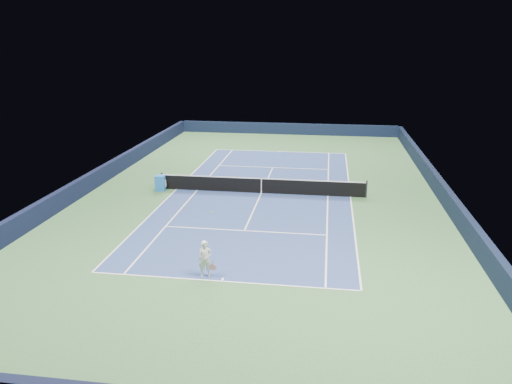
# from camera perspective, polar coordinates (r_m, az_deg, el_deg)

# --- Properties ---
(ground) EXTENTS (40.00, 40.00, 0.00)m
(ground) POSITION_cam_1_polar(r_m,az_deg,el_deg) (31.12, 0.62, -0.12)
(ground) COLOR #345C32
(ground) RESTS_ON ground
(wall_far) EXTENTS (22.00, 0.35, 1.10)m
(wall_far) POSITION_cam_1_polar(r_m,az_deg,el_deg) (50.18, 3.66, 7.22)
(wall_far) COLOR black
(wall_far) RESTS_ON ground
(wall_right) EXTENTS (0.35, 40.00, 1.10)m
(wall_right) POSITION_cam_1_polar(r_m,az_deg,el_deg) (31.47, 20.55, -0.01)
(wall_right) COLOR black
(wall_right) RESTS_ON ground
(wall_left) EXTENTS (0.35, 40.00, 1.10)m
(wall_left) POSITION_cam_1_polar(r_m,az_deg,el_deg) (34.07, -17.74, 1.55)
(wall_left) COLOR black
(wall_left) RESTS_ON ground
(court_surface) EXTENTS (10.97, 23.77, 0.01)m
(court_surface) POSITION_cam_1_polar(r_m,az_deg,el_deg) (31.12, 0.62, -0.11)
(court_surface) COLOR navy
(court_surface) RESTS_ON ground
(baseline_far) EXTENTS (10.97, 0.08, 0.00)m
(baseline_far) POSITION_cam_1_polar(r_m,az_deg,el_deg) (42.53, 2.76, 4.65)
(baseline_far) COLOR white
(baseline_far) RESTS_ON ground
(baseline_near) EXTENTS (10.97, 0.08, 0.00)m
(baseline_near) POSITION_cam_1_polar(r_m,az_deg,el_deg) (20.25, -3.95, -10.13)
(baseline_near) COLOR white
(baseline_near) RESTS_ON ground
(sideline_doubles_right) EXTENTS (0.08, 23.77, 0.00)m
(sideline_doubles_right) POSITION_cam_1_polar(r_m,az_deg,el_deg) (30.91, 10.75, -0.54)
(sideline_doubles_right) COLOR white
(sideline_doubles_right) RESTS_ON ground
(sideline_doubles_left) EXTENTS (0.08, 23.77, 0.00)m
(sideline_doubles_left) POSITION_cam_1_polar(r_m,az_deg,el_deg) (32.27, -9.08, 0.32)
(sideline_doubles_left) COLOR white
(sideline_doubles_left) RESTS_ON ground
(sideline_singles_right) EXTENTS (0.08, 23.77, 0.00)m
(sideline_singles_right) POSITION_cam_1_polar(r_m,az_deg,el_deg) (30.87, 8.21, -0.43)
(sideline_singles_right) COLOR white
(sideline_singles_right) RESTS_ON ground
(sideline_singles_left) EXTENTS (0.08, 23.77, 0.00)m
(sideline_singles_left) POSITION_cam_1_polar(r_m,az_deg,el_deg) (31.90, -6.73, 0.21)
(sideline_singles_left) COLOR white
(sideline_singles_left) RESTS_ON ground
(service_line_far) EXTENTS (8.23, 0.08, 0.00)m
(service_line_far) POSITION_cam_1_polar(r_m,az_deg,el_deg) (37.23, 1.93, 2.82)
(service_line_far) COLOR white
(service_line_far) RESTS_ON ground
(service_line_near) EXTENTS (8.23, 0.08, 0.00)m
(service_line_near) POSITION_cam_1_polar(r_m,az_deg,el_deg) (25.15, -1.34, -4.43)
(service_line_near) COLOR white
(service_line_near) RESTS_ON ground
(center_service_line) EXTENTS (0.08, 12.80, 0.00)m
(center_service_line) POSITION_cam_1_polar(r_m,az_deg,el_deg) (31.12, 0.62, -0.10)
(center_service_line) COLOR white
(center_service_line) RESTS_ON ground
(center_mark_far) EXTENTS (0.08, 0.30, 0.00)m
(center_mark_far) POSITION_cam_1_polar(r_m,az_deg,el_deg) (42.39, 2.74, 4.61)
(center_mark_far) COLOR white
(center_mark_far) RESTS_ON ground
(center_mark_near) EXTENTS (0.08, 0.30, 0.00)m
(center_mark_near) POSITION_cam_1_polar(r_m,az_deg,el_deg) (20.38, -3.86, -9.94)
(center_mark_near) COLOR white
(center_mark_near) RESTS_ON ground
(tennis_net) EXTENTS (12.90, 0.10, 1.07)m
(tennis_net) POSITION_cam_1_polar(r_m,az_deg,el_deg) (30.97, 0.62, 0.77)
(tennis_net) COLOR black
(tennis_net) RESTS_ON ground
(sponsor_cube) EXTENTS (0.68, 0.63, 0.99)m
(sponsor_cube) POSITION_cam_1_polar(r_m,az_deg,el_deg) (32.05, -10.89, 1.00)
(sponsor_cube) COLOR blue
(sponsor_cube) RESTS_ON ground
(tennis_player) EXTENTS (0.78, 1.29, 2.47)m
(tennis_player) POSITION_cam_1_polar(r_m,az_deg,el_deg) (20.36, -5.82, -7.63)
(tennis_player) COLOR silver
(tennis_player) RESTS_ON ground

